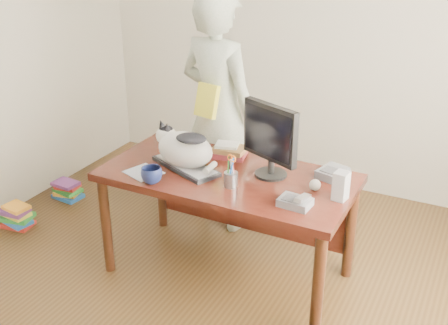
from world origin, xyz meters
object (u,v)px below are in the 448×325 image
speaker (341,186)px  book_pile_b (67,190)px  cat (183,147)px  book_pile_a (17,216)px  monitor (270,137)px  book_stack (229,151)px  keyboard (186,166)px  mouse (148,169)px  baseball (315,185)px  person (218,112)px  pen_cup (231,178)px  desk (233,190)px  coffee_mug (152,175)px  phone (296,202)px  calculator (332,173)px

speaker → book_pile_b: size_ratio=0.67×
cat → book_pile_a: cat is taller
monitor → book_stack: 0.46m
keyboard → monitor: (0.53, 0.13, 0.25)m
mouse → baseball: (1.03, 0.24, 0.01)m
monitor → person: person is taller
mouse → pen_cup: bearing=25.8°
desk → coffee_mug: (-0.36, -0.40, 0.20)m
pen_cup → baseball: size_ratio=3.08×
phone → person: (-0.92, 0.82, 0.13)m
monitor → baseball: 0.40m
cat → phone: 0.85m
mouse → book_pile_a: 1.45m
monitor → book_pile_a: 2.22m
book_stack → cat: bearing=-129.8°
desk → speaker: (0.73, -0.09, 0.23)m
book_stack → phone: bearing=-43.4°
keyboard → coffee_mug: bearing=-82.2°
cat → speaker: size_ratio=2.81×
coffee_mug → pen_cup: bearing=21.0°
coffee_mug → phone: size_ratio=0.69×
desk → keyboard: size_ratio=2.98×
baseball → desk: bearing=175.7°
person → book_pile_a: size_ratio=6.75×
desk → monitor: size_ratio=3.39×
person → keyboard: bearing=111.4°
coffee_mug → speaker: 1.14m
keyboard → pen_cup: bearing=7.6°
monitor → calculator: (0.36, 0.17, -0.24)m
pen_cup → book_pile_a: (-1.85, -0.05, -0.72)m
cat → person: (-0.09, 0.66, 0.02)m
monitor → book_pile_b: 2.20m
keyboard → cat: size_ratio=1.11×
desk → book_stack: book_stack is taller
calculator → mouse: bearing=-141.8°
phone → calculator: phone is taller
desk → speaker: speaker is taller
pen_cup → coffee_mug: 0.49m
coffee_mug → monitor: bearing=34.3°
person → baseball: bearing=161.0°
mouse → book_stack: (0.35, 0.46, 0.02)m
pen_cup → speaker: bearing=12.3°
mouse → baseball: 1.06m
mouse → baseball: size_ratio=1.60×
desk → person: (-0.39, 0.54, 0.31)m
cat → speaker: bearing=24.7°
coffee_mug → calculator: 1.13m
book_stack → calculator: book_stack is taller
coffee_mug → person: person is taller
pen_cup → mouse: (-0.56, -0.06, -0.04)m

